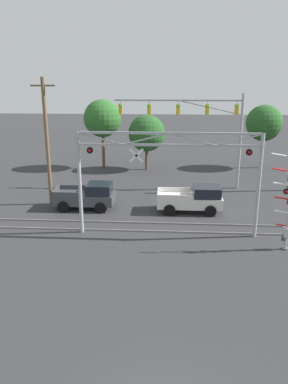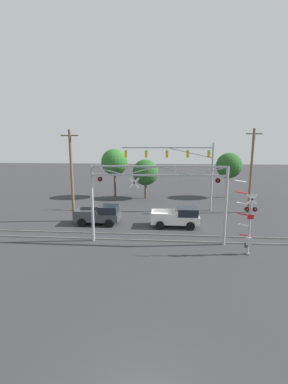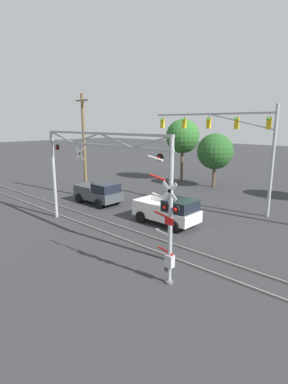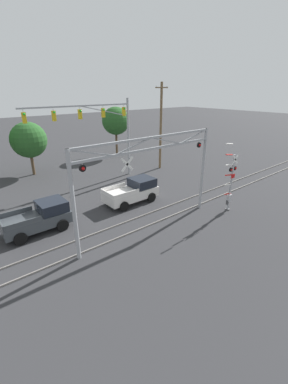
% 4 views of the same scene
% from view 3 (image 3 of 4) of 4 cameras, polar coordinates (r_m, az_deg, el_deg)
% --- Properties ---
extents(rail_track_near, '(80.00, 0.08, 0.10)m').
position_cam_3_polar(rail_track_near, '(19.47, -7.26, -7.70)').
color(rail_track_near, gray).
rests_on(rail_track_near, ground_plane).
extents(rail_track_far, '(80.00, 0.08, 0.10)m').
position_cam_3_polar(rail_track_far, '(20.36, -4.14, -6.69)').
color(rail_track_far, gray).
rests_on(rail_track_far, ground_plane).
extents(crossing_gantry, '(10.99, 0.27, 6.38)m').
position_cam_3_polar(crossing_gantry, '(18.23, -8.36, 5.02)').
color(crossing_gantry, '#9EA0A5').
rests_on(crossing_gantry, ground_plane).
extents(crossing_signal_mast, '(1.72, 0.35, 5.56)m').
position_cam_3_polar(crossing_signal_mast, '(12.96, 4.70, -8.21)').
color(crossing_signal_mast, '#9EA0A5').
rests_on(crossing_signal_mast, ground_plane).
extents(traffic_signal_span, '(10.99, 0.39, 8.21)m').
position_cam_3_polar(traffic_signal_span, '(24.74, 17.01, 9.99)').
color(traffic_signal_span, '#9EA0A5').
rests_on(traffic_signal_span, ground_plane).
extents(pickup_truck_lead, '(4.66, 2.30, 1.93)m').
position_cam_3_polar(pickup_truck_lead, '(20.73, 4.79, -3.66)').
color(pickup_truck_lead, silver).
rests_on(pickup_truck_lead, ground_plane).
extents(pickup_truck_following, '(4.41, 2.30, 1.93)m').
position_cam_3_polar(pickup_truck_following, '(26.24, -8.46, -0.20)').
color(pickup_truck_following, '#3D4247').
rests_on(pickup_truck_following, ground_plane).
extents(utility_pole_left, '(1.80, 0.28, 9.49)m').
position_cam_3_polar(utility_pole_left, '(28.58, -11.33, 8.73)').
color(utility_pole_left, brown).
rests_on(utility_pole_left, ground_plane).
extents(background_tree_beyond_span, '(3.99, 3.99, 7.36)m').
position_cam_3_polar(background_tree_beyond_span, '(36.29, 7.36, 10.45)').
color(background_tree_beyond_span, brown).
rests_on(background_tree_beyond_span, ground_plane).
extents(background_tree_far_right_verge, '(3.84, 3.84, 5.84)m').
position_cam_3_polar(background_tree_far_right_verge, '(33.33, 13.38, 7.51)').
color(background_tree_far_right_verge, brown).
rests_on(background_tree_far_right_verge, ground_plane).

